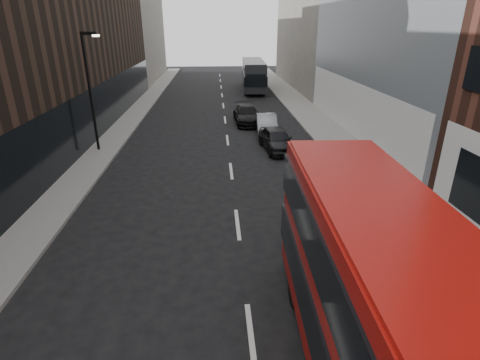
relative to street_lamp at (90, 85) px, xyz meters
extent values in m
cube|color=slate|center=(15.72, 7.00, -4.11)|extent=(3.00, 80.00, 0.15)
cube|color=slate|center=(0.22, 7.00, -4.11)|extent=(2.00, 80.00, 0.15)
cube|color=silver|center=(17.37, 3.00, -2.28)|extent=(0.35, 21.00, 3.80)
cube|color=slate|center=(19.72, 26.00, 4.82)|extent=(5.00, 24.00, 18.00)
cube|color=black|center=(-3.28, 12.00, 2.82)|extent=(5.00, 24.00, 14.00)
cube|color=slate|center=(-3.28, 34.00, 2.32)|extent=(5.00, 20.00, 13.00)
cylinder|color=black|center=(-0.08, 0.00, -0.53)|extent=(0.16, 0.16, 7.00)
cube|color=black|center=(0.32, 0.00, 2.87)|extent=(0.90, 0.15, 0.18)
cube|color=#FFF2CC|center=(0.72, 0.00, 2.75)|extent=(0.35, 0.22, 0.12)
cube|color=#9B0E09|center=(10.56, -18.25, -1.82)|extent=(2.89, 10.92, 3.94)
cube|color=black|center=(10.56, -18.25, -2.46)|extent=(3.01, 10.97, 1.08)
cube|color=black|center=(10.56, -18.25, -0.79)|extent=(3.01, 10.97, 1.08)
cube|color=black|center=(10.78, -12.81, -2.31)|extent=(2.09, 0.16, 1.38)
cube|color=#9B0E09|center=(10.56, -18.25, 0.18)|extent=(2.77, 10.48, 0.12)
cylinder|color=black|center=(9.62, -14.75, -3.69)|extent=(0.33, 1.00, 0.98)
cylinder|color=black|center=(11.78, -14.83, -3.69)|extent=(0.33, 1.00, 0.98)
cube|color=black|center=(12.14, 23.36, -2.28)|extent=(2.94, 10.83, 3.02)
cube|color=black|center=(12.14, 23.36, -2.47)|extent=(3.06, 10.88, 1.07)
cube|color=black|center=(11.89, 17.97, -2.33)|extent=(2.07, 0.18, 1.37)
cube|color=black|center=(12.40, 28.75, -2.33)|extent=(2.07, 0.18, 1.37)
cube|color=black|center=(12.14, 23.36, -0.74)|extent=(2.82, 10.40, 0.12)
cylinder|color=black|center=(11.24, 26.84, -3.69)|extent=(0.34, 0.99, 0.98)
cylinder|color=black|center=(13.37, 26.74, -3.69)|extent=(0.34, 0.99, 0.98)
cylinder|color=black|center=(10.91, 19.98, -3.69)|extent=(0.34, 0.99, 0.98)
cylinder|color=black|center=(13.05, 19.88, -3.69)|extent=(0.34, 0.99, 0.98)
imported|color=black|center=(11.29, -0.45, -3.46)|extent=(2.16, 4.39, 1.44)
imported|color=gray|center=(11.19, 3.71, -3.49)|extent=(1.72, 4.25, 1.37)
imported|color=black|center=(10.00, 6.79, -3.47)|extent=(2.20, 5.00, 1.43)
camera|label=1|loc=(7.45, -23.35, 3.36)|focal=28.00mm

